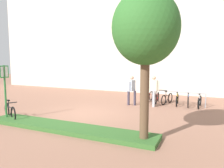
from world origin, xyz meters
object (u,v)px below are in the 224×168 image
at_px(bollard_steel, 154,99).
at_px(bike_rack_cluster, 172,99).
at_px(parking_sign_post, 5,85).
at_px(bike_at_sign, 10,112).
at_px(person_casual_tan, 132,89).
at_px(person_shirt_blue, 154,89).
at_px(tree_sidewalk, 146,29).

bearing_deg(bollard_steel, bike_rack_cluster, 54.95).
xyz_separation_m(parking_sign_post, bike_at_sign, (-0.00, 0.19, -1.23)).
height_order(person_casual_tan, person_shirt_blue, same).
distance_m(bike_at_sign, bike_rack_cluster, 8.76).
relative_size(tree_sidewalk, bike_at_sign, 3.08).
bearing_deg(tree_sidewalk, bollard_steel, 99.93).
relative_size(tree_sidewalk, parking_sign_post, 1.96).
xyz_separation_m(bike_at_sign, person_casual_tan, (3.95, 5.10, 0.63)).
relative_size(bike_rack_cluster, bollard_steel, 4.14).
bearing_deg(bike_rack_cluster, tree_sidewalk, -89.05).
bearing_deg(person_casual_tan, person_shirt_blue, 23.06).
xyz_separation_m(bike_at_sign, bollard_steel, (5.25, 5.13, 0.10)).
bearing_deg(bike_rack_cluster, bollard_steel, -125.05).
bearing_deg(parking_sign_post, person_casual_tan, 53.31).
relative_size(bike_at_sign, bollard_steel, 1.70).
bearing_deg(person_casual_tan, bike_at_sign, -127.72).
bearing_deg(tree_sidewalk, bike_at_sign, 177.87).
height_order(tree_sidewalk, person_shirt_blue, tree_sidewalk).
bearing_deg(parking_sign_post, bike_rack_cluster, 46.94).
relative_size(person_casual_tan, person_shirt_blue, 1.00).
bearing_deg(bike_rack_cluster, parking_sign_post, -133.06).
height_order(bike_at_sign, person_shirt_blue, person_shirt_blue).
distance_m(tree_sidewalk, person_casual_tan, 6.32).
height_order(parking_sign_post, bike_rack_cluster, parking_sign_post).
distance_m(tree_sidewalk, bike_rack_cluster, 7.28).
xyz_separation_m(bike_rack_cluster, person_casual_tan, (-2.13, -1.20, 0.64)).
bearing_deg(person_shirt_blue, bike_rack_cluster, 36.52).
xyz_separation_m(bike_rack_cluster, bollard_steel, (-0.83, -1.18, 0.10)).
xyz_separation_m(tree_sidewalk, bike_rack_cluster, (-0.11, 6.54, -3.20)).
bearing_deg(parking_sign_post, bike_at_sign, 91.10).
relative_size(tree_sidewalk, bike_rack_cluster, 1.27).
xyz_separation_m(parking_sign_post, person_casual_tan, (3.94, 5.29, -0.60)).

